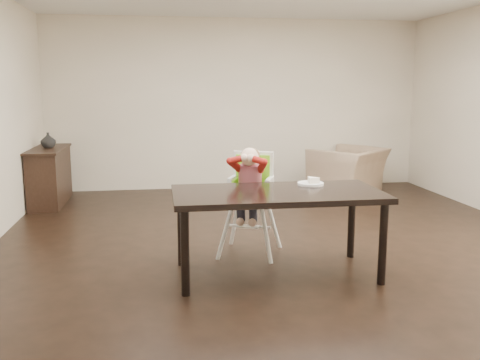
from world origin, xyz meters
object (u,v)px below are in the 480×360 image
object	(u,v)px
high_chair	(251,179)
armchair	(348,163)
sideboard	(50,176)
dining_table	(277,200)

from	to	relation	value
high_chair	armchair	xyz separation A→B (m)	(2.03, 2.81, -0.28)
sideboard	dining_table	bearing A→B (deg)	-52.35
high_chair	armchair	bearing A→B (deg)	76.18
high_chair	armchair	size ratio (longest dim) A/B	1.00
dining_table	high_chair	distance (m)	0.66
armchair	dining_table	bearing A→B (deg)	19.83
dining_table	sideboard	world-z (taller)	sideboard
armchair	high_chair	bearing A→B (deg)	12.85
armchair	sideboard	size ratio (longest dim) A/B	0.84
dining_table	armchair	xyz separation A→B (m)	(1.90, 3.45, -0.21)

